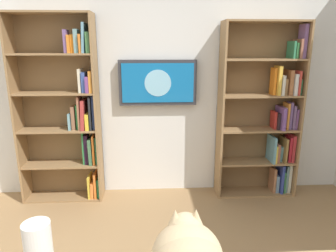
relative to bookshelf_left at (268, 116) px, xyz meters
name	(u,v)px	position (x,y,z in m)	size (l,w,h in m)	color
wall_back	(160,79)	(1.22, -0.17, 0.41)	(4.52, 0.06, 2.70)	silver
bookshelf_left	(268,116)	(0.00, 0.00, 0.00)	(0.90, 0.28, 1.97)	#937047
bookshelf_right	(68,111)	(2.23, 0.00, 0.08)	(0.87, 0.28, 2.04)	#937047
wall_mounted_tv	(158,83)	(1.24, -0.08, 0.37)	(0.86, 0.07, 0.50)	#333338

